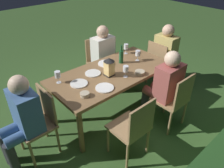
# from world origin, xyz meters

# --- Properties ---
(ground_plane) EXTENTS (16.00, 16.00, 0.00)m
(ground_plane) POSITION_xyz_m (0.00, 0.00, 0.00)
(ground_plane) COLOR #385B28
(dining_table) EXTENTS (1.82, 0.88, 0.72)m
(dining_table) POSITION_xyz_m (0.00, 0.00, 0.67)
(dining_table) COLOR olive
(dining_table) RESTS_ON ground
(chair_side_left_a) EXTENTS (0.42, 0.40, 0.87)m
(chair_side_left_a) POSITION_xyz_m (-0.41, -0.83, 0.49)
(chair_side_left_a) COLOR #9E7A51
(chair_side_left_a) RESTS_ON ground
(person_in_cream) EXTENTS (0.38, 0.47, 1.15)m
(person_in_cream) POSITION_xyz_m (-0.41, -0.64, 0.64)
(person_in_cream) COLOR white
(person_in_cream) RESTS_ON ground
(chair_head_near) EXTENTS (0.40, 0.42, 0.87)m
(chair_head_near) POSITION_xyz_m (-1.16, 0.00, 0.49)
(chair_head_near) COLOR #9E7A51
(chair_head_near) RESTS_ON ground
(person_in_mustard) EXTENTS (0.48, 0.38, 1.15)m
(person_in_mustard) POSITION_xyz_m (-1.36, 0.00, 0.64)
(person_in_mustard) COLOR tan
(person_in_mustard) RESTS_ON ground
(chair_side_right_a) EXTENTS (0.42, 0.40, 0.87)m
(chair_side_right_a) POSITION_xyz_m (-0.41, 0.83, 0.49)
(chair_side_right_a) COLOR #9E7A51
(chair_side_right_a) RESTS_ON ground
(person_in_rust) EXTENTS (0.38, 0.47, 1.15)m
(person_in_rust) POSITION_xyz_m (-0.41, 0.64, 0.64)
(person_in_rust) COLOR #9E4C47
(person_in_rust) RESTS_ON ground
(chair_side_right_b) EXTENTS (0.42, 0.40, 0.87)m
(chair_side_right_b) POSITION_xyz_m (0.41, 0.83, 0.49)
(chair_side_right_b) COLOR #9E7A51
(chair_side_right_b) RESTS_ON ground
(chair_head_far) EXTENTS (0.40, 0.42, 0.87)m
(chair_head_far) POSITION_xyz_m (1.16, 0.00, 0.49)
(chair_head_far) COLOR #9E7A51
(chair_head_far) RESTS_ON ground
(person_in_blue) EXTENTS (0.48, 0.38, 1.15)m
(person_in_blue) POSITION_xyz_m (1.36, 0.00, 0.64)
(person_in_blue) COLOR #426699
(person_in_blue) RESTS_ON ground
(lantern_centerpiece) EXTENTS (0.15, 0.15, 0.27)m
(lantern_centerpiece) POSITION_xyz_m (0.10, 0.05, 0.87)
(lantern_centerpiece) COLOR black
(lantern_centerpiece) RESTS_ON dining_table
(green_bottle_on_table) EXTENTS (0.07, 0.07, 0.29)m
(green_bottle_on_table) POSITION_xyz_m (-0.29, -0.12, 0.83)
(green_bottle_on_table) COLOR #195128
(green_bottle_on_table) RESTS_ON dining_table
(wine_glass_a) EXTENTS (0.08, 0.08, 0.17)m
(wine_glass_a) POSITION_xyz_m (0.73, -0.24, 0.84)
(wine_glass_a) COLOR silver
(wine_glass_a) RESTS_ON dining_table
(wine_glass_b) EXTENTS (0.08, 0.08, 0.17)m
(wine_glass_b) POSITION_xyz_m (-0.59, -0.31, 0.84)
(wine_glass_b) COLOR silver
(wine_glass_b) RESTS_ON dining_table
(wine_glass_c) EXTENTS (0.08, 0.08, 0.17)m
(wine_glass_c) POSITION_xyz_m (-0.04, 0.24, 0.84)
(wine_glass_c) COLOR silver
(wine_glass_c) RESTS_ON dining_table
(wine_glass_d) EXTENTS (0.08, 0.08, 0.17)m
(wine_glass_d) POSITION_xyz_m (-0.54, -0.00, 0.84)
(wine_glass_d) COLOR silver
(wine_glass_d) RESTS_ON dining_table
(plate_a) EXTENTS (0.25, 0.25, 0.01)m
(plate_a) POSITION_xyz_m (-0.09, -0.24, 0.73)
(plate_a) COLOR white
(plate_a) RESTS_ON dining_table
(plate_b) EXTENTS (0.23, 0.23, 0.01)m
(plate_b) POSITION_xyz_m (0.55, -0.04, 0.73)
(plate_b) COLOR white
(plate_b) RESTS_ON dining_table
(plate_c) EXTENTS (0.24, 0.24, 0.01)m
(plate_c) POSITION_xyz_m (0.36, 0.27, 0.73)
(plate_c) COLOR white
(plate_c) RESTS_ON dining_table
(plate_d) EXTENTS (0.23, 0.23, 0.01)m
(plate_d) POSITION_xyz_m (0.25, -0.13, 0.73)
(plate_d) COLOR white
(plate_d) RESTS_ON dining_table
(bowl_olives) EXTENTS (0.14, 0.14, 0.05)m
(bowl_olives) POSITION_xyz_m (-0.24, 0.32, 0.75)
(bowl_olives) COLOR #BCAD8E
(bowl_olives) RESTS_ON dining_table
(bowl_bread) EXTENTS (0.11, 0.11, 0.05)m
(bowl_bread) POSITION_xyz_m (0.65, 0.24, 0.75)
(bowl_bread) COLOR #BCAD8E
(bowl_bread) RESTS_ON dining_table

